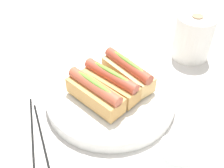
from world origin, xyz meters
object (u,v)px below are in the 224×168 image
Objects in this scene: serving_bowl at (112,95)px; hotdog_side at (128,72)px; hotdog_front at (95,93)px; hotdog_back at (112,82)px; chopstick_near at (42,139)px; chopstick_far at (32,132)px; paper_towel_roll at (193,37)px; water_glass at (174,164)px.

hotdog_side is at bearing 101.30° from serving_bowl.
hotdog_back is at bearing 101.30° from hotdog_front.
serving_bowl reaches higher than chopstick_near.
serving_bowl is 2.05× the size of hotdog_front.
hotdog_front is at bearing 105.57° from chopstick_near.
chopstick_far is (-0.02, -0.15, -0.06)m from hotdog_front.
hotdog_back is at bearing -83.45° from paper_towel_roll.
chopstick_far is at bearing -92.76° from serving_bowl.
paper_towel_roll is (-0.27, 0.32, 0.02)m from water_glass.
paper_towel_roll is at bearing 95.52° from hotdog_side.
hotdog_back is at bearing 107.68° from chopstick_near.
hotdog_side is 0.70× the size of chopstick_near.
serving_bowl is at bearing 176.15° from water_glass.
hotdog_front reaches higher than water_glass.
hotdog_back is at bearing 105.43° from chopstick_far.
serving_bowl is 1.47× the size of chopstick_far.
hotdog_front is 1.02× the size of hotdog_side.
hotdog_back is 1.75× the size of water_glass.
water_glass is 0.32m from chopstick_far.
paper_towel_roll is at bearing 96.55° from serving_bowl.
hotdog_side is (-0.02, 0.11, 0.00)m from hotdog_front.
chopstick_near is (0.02, -0.20, -0.02)m from serving_bowl.
chopstick_near is at bearing -84.17° from hotdog_back.
hotdog_back is (-0.00, -0.00, 0.04)m from serving_bowl.
hotdog_back reaches higher than chopstick_near.
hotdog_side is 0.70× the size of chopstick_far.
hotdog_front is 0.11m from hotdog_side.
paper_towel_roll is at bearing 96.55° from hotdog_back.
hotdog_front is 0.06m from hotdog_back.
serving_bowl is 0.07m from hotdog_front.
hotdog_back is 0.31m from paper_towel_roll.
hotdog_front is 1.75× the size of water_glass.
hotdog_front is at bearing -78.70° from serving_bowl.
chopstick_near is at bearing -82.97° from hotdog_side.
hotdog_side is at bearing -84.48° from paper_towel_roll.
serving_bowl is 0.21m from chopstick_far.
hotdog_side reaches higher than serving_bowl.
serving_bowl is 2.04× the size of hotdog_back.
serving_bowl is at bearing 107.68° from chopstick_near.
hotdog_side is 0.25m from paper_towel_roll.
hotdog_front is at bearing -82.73° from paper_towel_roll.
serving_bowl is 1.47× the size of chopstick_near.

